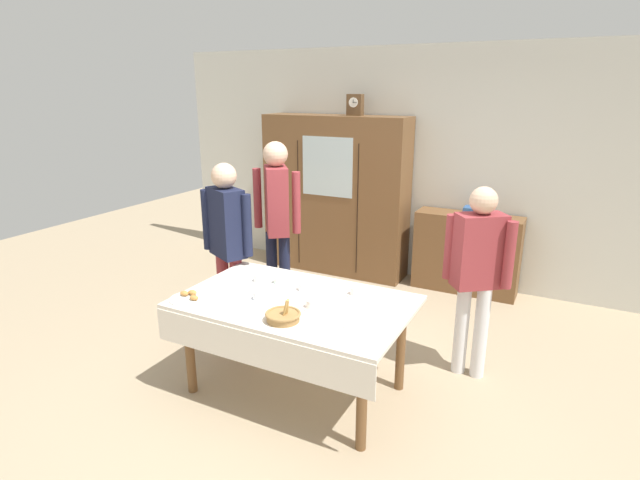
{
  "coord_description": "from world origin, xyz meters",
  "views": [
    {
      "loc": [
        1.7,
        -3.1,
        2.24
      ],
      "look_at": [
        0.0,
        0.2,
        1.1
      ],
      "focal_mm": 28.05,
      "sensor_mm": 36.0,
      "label": 1
    }
  ],
  "objects_px": {
    "spoon_near_left": "(394,314)",
    "pastry_plate": "(189,297)",
    "wall_cabinet": "(335,195)",
    "tea_cup_mid_left": "(355,292)",
    "tea_cup_near_right": "(259,279)",
    "person_behind_table_left": "(277,212)",
    "person_near_right_end": "(477,266)",
    "tea_cup_mid_right": "(303,288)",
    "dining_table": "(293,314)",
    "tea_cup_front_edge": "(311,305)",
    "book_stack": "(470,211)",
    "spoon_front_edge": "(340,326)",
    "tea_cup_near_left": "(279,281)",
    "bookshelf_low": "(466,253)",
    "bread_basket": "(283,316)",
    "person_behind_table_right": "(227,235)",
    "tea_cup_far_left": "(258,297)",
    "mantel_clock": "(355,105)"
  },
  "relations": [
    {
      "from": "tea_cup_front_edge",
      "to": "spoon_near_left",
      "type": "bearing_deg",
      "value": 17.79
    },
    {
      "from": "person_behind_table_left",
      "to": "tea_cup_mid_left",
      "type": "bearing_deg",
      "value": -34.21
    },
    {
      "from": "tea_cup_mid_left",
      "to": "person_near_right_end",
      "type": "distance_m",
      "value": 0.97
    },
    {
      "from": "mantel_clock",
      "to": "tea_cup_mid_left",
      "type": "relative_size",
      "value": 1.85
    },
    {
      "from": "dining_table",
      "to": "tea_cup_mid_left",
      "type": "xyz_separation_m",
      "value": [
        0.36,
        0.32,
        0.13
      ]
    },
    {
      "from": "person_behind_table_left",
      "to": "person_behind_table_right",
      "type": "relative_size",
      "value": 1.08
    },
    {
      "from": "bookshelf_low",
      "to": "book_stack",
      "type": "bearing_deg",
      "value": 90.0
    },
    {
      "from": "tea_cup_near_left",
      "to": "person_near_right_end",
      "type": "height_order",
      "value": "person_near_right_end"
    },
    {
      "from": "pastry_plate",
      "to": "dining_table",
      "type": "bearing_deg",
      "value": 23.71
    },
    {
      "from": "wall_cabinet",
      "to": "person_behind_table_right",
      "type": "xyz_separation_m",
      "value": [
        -0.06,
        -2.09,
        0.03
      ]
    },
    {
      "from": "bread_basket",
      "to": "pastry_plate",
      "type": "relative_size",
      "value": 0.86
    },
    {
      "from": "dining_table",
      "to": "tea_cup_near_left",
      "type": "distance_m",
      "value": 0.39
    },
    {
      "from": "book_stack",
      "to": "spoon_front_edge",
      "type": "xyz_separation_m",
      "value": [
        -0.25,
        -2.83,
        -0.18
      ]
    },
    {
      "from": "dining_table",
      "to": "person_near_right_end",
      "type": "distance_m",
      "value": 1.46
    },
    {
      "from": "tea_cup_mid_left",
      "to": "spoon_near_left",
      "type": "distance_m",
      "value": 0.41
    },
    {
      "from": "tea_cup_far_left",
      "to": "book_stack",
      "type": "bearing_deg",
      "value": 70.65
    },
    {
      "from": "tea_cup_near_right",
      "to": "bread_basket",
      "type": "bearing_deg",
      "value": -43.19
    },
    {
      "from": "dining_table",
      "to": "bookshelf_low",
      "type": "xyz_separation_m",
      "value": [
        0.72,
        2.64,
        -0.21
      ]
    },
    {
      "from": "tea_cup_mid_left",
      "to": "person_behind_table_left",
      "type": "height_order",
      "value": "person_behind_table_left"
    },
    {
      "from": "tea_cup_near_right",
      "to": "spoon_near_left",
      "type": "relative_size",
      "value": 1.09
    },
    {
      "from": "tea_cup_near_right",
      "to": "bookshelf_low",
      "type": "bearing_deg",
      "value": 64.67
    },
    {
      "from": "spoon_near_left",
      "to": "pastry_plate",
      "type": "bearing_deg",
      "value": -162.52
    },
    {
      "from": "spoon_near_left",
      "to": "person_behind_table_right",
      "type": "distance_m",
      "value": 1.74
    },
    {
      "from": "bookshelf_low",
      "to": "tea_cup_far_left",
      "type": "xyz_separation_m",
      "value": [
        -0.96,
        -2.73,
        0.33
      ]
    },
    {
      "from": "mantel_clock",
      "to": "tea_cup_far_left",
      "type": "xyz_separation_m",
      "value": [
        0.42,
        -2.68,
        -1.27
      ]
    },
    {
      "from": "person_near_right_end",
      "to": "bread_basket",
      "type": "bearing_deg",
      "value": -131.15
    },
    {
      "from": "dining_table",
      "to": "tea_cup_mid_left",
      "type": "relative_size",
      "value": 12.91
    },
    {
      "from": "mantel_clock",
      "to": "tea_cup_mid_right",
      "type": "distance_m",
      "value": 2.77
    },
    {
      "from": "wall_cabinet",
      "to": "tea_cup_mid_left",
      "type": "xyz_separation_m",
      "value": [
        1.26,
        -2.27,
        -0.18
      ]
    },
    {
      "from": "mantel_clock",
      "to": "tea_cup_mid_left",
      "type": "bearing_deg",
      "value": -65.94
    },
    {
      "from": "tea_cup_near_right",
      "to": "person_behind_table_left",
      "type": "bearing_deg",
      "value": 113.27
    },
    {
      "from": "book_stack",
      "to": "tea_cup_far_left",
      "type": "distance_m",
      "value": 2.9
    },
    {
      "from": "tea_cup_mid_right",
      "to": "spoon_front_edge",
      "type": "relative_size",
      "value": 1.09
    },
    {
      "from": "dining_table",
      "to": "tea_cup_front_edge",
      "type": "height_order",
      "value": "tea_cup_front_edge"
    },
    {
      "from": "mantel_clock",
      "to": "tea_cup_front_edge",
      "type": "height_order",
      "value": "mantel_clock"
    },
    {
      "from": "tea_cup_front_edge",
      "to": "person_behind_table_left",
      "type": "height_order",
      "value": "person_behind_table_left"
    },
    {
      "from": "tea_cup_far_left",
      "to": "bread_basket",
      "type": "height_order",
      "value": "bread_basket"
    },
    {
      "from": "bookshelf_low",
      "to": "person_near_right_end",
      "type": "relative_size",
      "value": 0.74
    },
    {
      "from": "bookshelf_low",
      "to": "tea_cup_mid_left",
      "type": "xyz_separation_m",
      "value": [
        -0.37,
        -2.32,
        0.33
      ]
    },
    {
      "from": "tea_cup_near_right",
      "to": "tea_cup_far_left",
      "type": "bearing_deg",
      "value": -56.5
    },
    {
      "from": "wall_cabinet",
      "to": "person_near_right_end",
      "type": "bearing_deg",
      "value": -40.15
    },
    {
      "from": "tea_cup_near_left",
      "to": "book_stack",
      "type": "bearing_deg",
      "value": 67.39
    },
    {
      "from": "wall_cabinet",
      "to": "pastry_plate",
      "type": "bearing_deg",
      "value": -85.99
    },
    {
      "from": "wall_cabinet",
      "to": "tea_cup_mid_left",
      "type": "bearing_deg",
      "value": -61.05
    },
    {
      "from": "pastry_plate",
      "to": "tea_cup_mid_right",
      "type": "bearing_deg",
      "value": 37.68
    },
    {
      "from": "bread_basket",
      "to": "person_behind_table_right",
      "type": "height_order",
      "value": "person_behind_table_right"
    },
    {
      "from": "pastry_plate",
      "to": "person_behind_table_right",
      "type": "distance_m",
      "value": 0.88
    },
    {
      "from": "bookshelf_low",
      "to": "spoon_near_left",
      "type": "distance_m",
      "value": 2.52
    },
    {
      "from": "person_behind_table_right",
      "to": "person_near_right_end",
      "type": "height_order",
      "value": "person_behind_table_right"
    },
    {
      "from": "book_stack",
      "to": "pastry_plate",
      "type": "relative_size",
      "value": 0.68
    }
  ]
}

